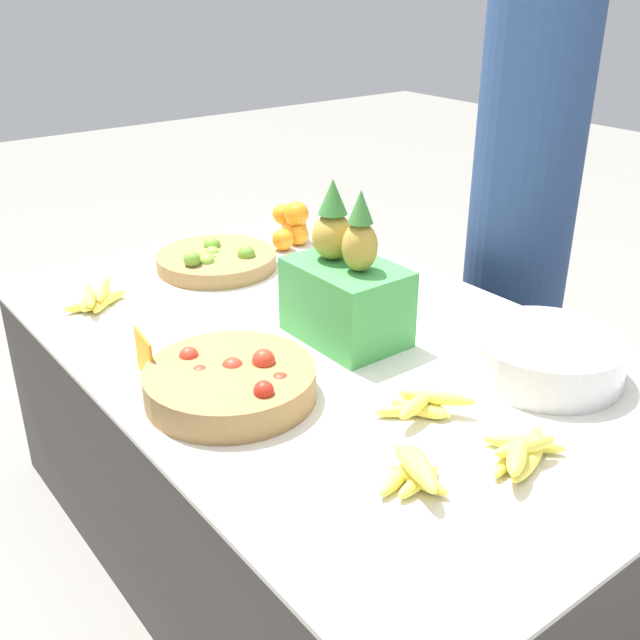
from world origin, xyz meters
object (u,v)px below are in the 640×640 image
Objects in this scene: tomato_basket at (231,382)px; vendor_person at (521,214)px; lime_bowl at (216,260)px; produce_crate at (346,289)px; metal_bowl at (547,357)px; price_sign at (145,357)px.

tomato_basket is 1.21m from vendor_person.
vendor_person is at bearing 60.78° from lime_bowl.
lime_bowl is at bearing -178.55° from produce_crate.
metal_bowl is 3.00× the size of price_sign.
lime_bowl is 0.93× the size of produce_crate.
lime_bowl is 0.22× the size of vendor_person.
price_sign is 1.30m from vendor_person.
tomato_basket is 0.22× the size of vendor_person.
vendor_person reaches higher than metal_bowl.
lime_bowl is 1.05m from metal_bowl.
vendor_person is (0.47, 0.84, 0.10)m from lime_bowl.
metal_bowl reaches higher than lime_bowl.
price_sign is 0.29× the size of produce_crate.
tomato_basket is at bearing -80.27° from vendor_person.
metal_bowl is (0.35, 0.61, 0.01)m from tomato_basket.
metal_bowl is 0.86× the size of produce_crate.
tomato_basket is at bearing -120.03° from metal_bowl.
tomato_basket is at bearing -28.02° from lime_bowl.
price_sign reaches higher than lime_bowl.
lime_bowl is 3.25× the size of price_sign.
produce_crate is at bearing 85.11° from price_sign.
metal_bowl is at bearing 59.97° from tomato_basket.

